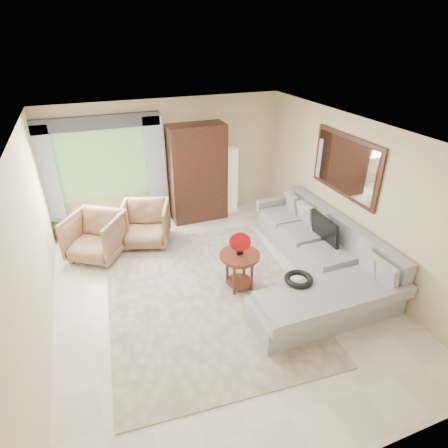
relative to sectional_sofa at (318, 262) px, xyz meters
name	(u,v)px	position (x,y,z in m)	size (l,w,h in m)	color
ground	(217,293)	(-1.78, 0.18, -0.28)	(6.00, 6.00, 0.00)	silver
area_rug	(205,295)	(-2.00, 0.19, -0.27)	(3.00, 4.00, 0.02)	#BFAC97
sectional_sofa	(318,262)	(0.00, 0.00, 0.00)	(2.30, 3.46, 0.90)	#A9ABB1
tv_screen	(325,229)	(0.27, 0.30, 0.44)	(0.06, 0.74, 0.48)	black
garden_hose	(299,279)	(-0.78, -0.61, 0.26)	(0.43, 0.43, 0.09)	black
coffee_table	(239,270)	(-1.40, 0.17, 0.06)	(0.65, 0.65, 0.65)	#431912
red_disc	(240,242)	(-1.40, 0.17, 0.60)	(0.34, 0.34, 0.03)	#B11113
armchair_left	(96,236)	(-3.50, 2.02, 0.14)	(0.91, 0.94, 0.85)	#9B6F54
armchair_right	(145,224)	(-2.55, 2.18, 0.13)	(0.89, 0.92, 0.83)	olive
potted_plant	(63,226)	(-4.08, 2.96, -0.01)	(0.50, 0.43, 0.55)	#999999
armoire	(198,173)	(-1.23, 2.90, 0.77)	(1.20, 0.55, 2.10)	black
floor_lamp	(231,181)	(-0.43, 2.96, 0.47)	(0.24, 0.24, 1.50)	silver
window	(103,165)	(-3.13, 3.15, 1.12)	(1.80, 0.04, 1.40)	#669E59
curtain_left	(48,185)	(-4.18, 3.06, 0.87)	(0.40, 0.08, 2.30)	#9EB7CC
curtain_right	(156,171)	(-2.08, 3.06, 0.87)	(0.40, 0.08, 2.30)	#9EB7CC
valance	(96,123)	(-3.13, 3.08, 1.97)	(2.40, 0.12, 0.26)	#1E232D
wall_mirror	(345,166)	(0.68, 0.53, 1.47)	(0.05, 1.70, 1.05)	black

